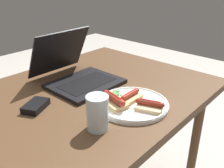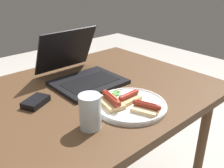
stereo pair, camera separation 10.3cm
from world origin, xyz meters
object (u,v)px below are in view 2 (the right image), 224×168
Objects in this scene: laptop at (82,73)px; external_drive at (36,102)px; drinking_glass at (90,112)px; plate at (131,105)px.

laptop reaches higher than external_drive.
external_drive is at bearing 103.74° from drinking_glass.
laptop is 1.29× the size of plate.
plate is 2.30× the size of drinking_glass.
laptop is 2.97× the size of drinking_glass.
drinking_glass reaches higher than external_drive.
laptop is 0.40m from drinking_glass.
drinking_glass is (-0.20, -0.01, 0.05)m from plate.
external_drive is (-0.07, 0.27, -0.05)m from drinking_glass.
external_drive is (-0.27, 0.27, 0.00)m from plate.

